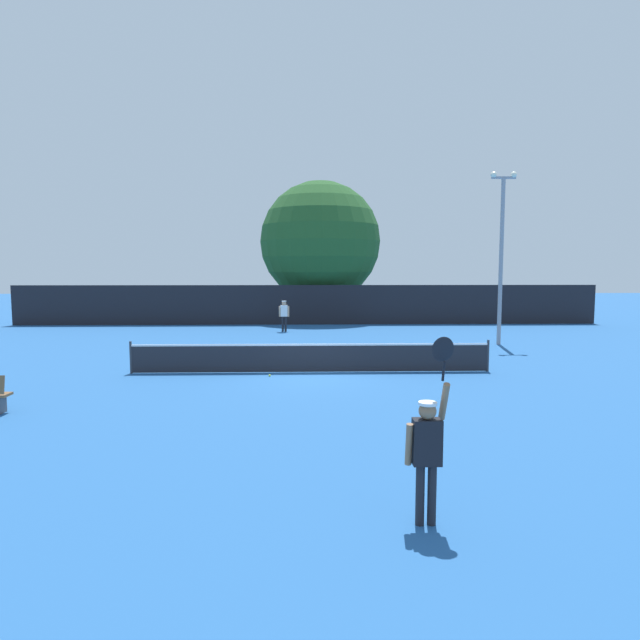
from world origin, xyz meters
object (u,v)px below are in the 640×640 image
object	(u,v)px
light_pole	(501,247)
parked_car_near	(327,305)
large_tree	(320,242)
tennis_ball	(270,375)
player_receiving	(284,313)
player_serving	(427,443)

from	to	relation	value
light_pole	parked_car_near	world-z (taller)	light_pole
light_pole	large_tree	size ratio (longest dim) A/B	0.82
light_pole	tennis_ball	bearing A→B (deg)	-144.67
player_receiving	large_tree	bearing A→B (deg)	-106.33
player_receiving	large_tree	distance (m)	9.01
player_receiving	parked_car_near	bearing A→B (deg)	-105.02
large_tree	player_serving	bearing A→B (deg)	-89.03
player_receiving	parked_car_near	world-z (taller)	player_receiving
tennis_ball	light_pole	bearing A→B (deg)	35.33
tennis_ball	parked_car_near	size ratio (longest dim) A/B	0.02
player_serving	large_tree	size ratio (longest dim) A/B	0.27
player_serving	large_tree	world-z (taller)	large_tree
player_serving	parked_car_near	size ratio (longest dim) A/B	0.59
parked_car_near	player_serving	bearing A→B (deg)	-92.19
large_tree	parked_car_near	distance (m)	5.43
light_pole	player_serving	bearing A→B (deg)	-112.91
tennis_ball	player_serving	bearing A→B (deg)	-74.79
player_serving	light_pole	xyz separation A→B (m)	(7.27, 17.21, 3.33)
player_receiving	light_pole	size ratio (longest dim) A/B	0.22
player_receiving	player_serving	bearing A→B (deg)	96.92
player_serving	tennis_ball	size ratio (longest dim) A/B	37.21
tennis_ball	large_tree	size ratio (longest dim) A/B	0.01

